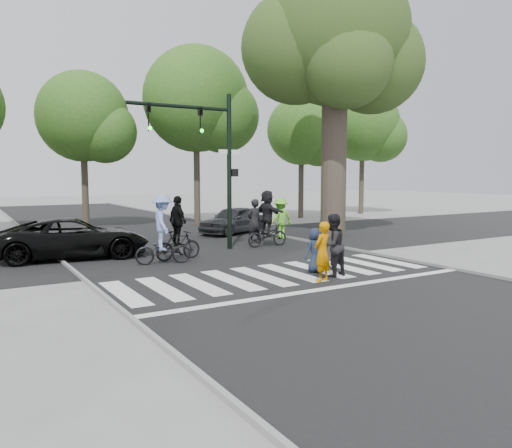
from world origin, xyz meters
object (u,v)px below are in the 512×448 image
(cyclist_right, at_px, (267,222))
(pedestrian_child, at_px, (315,250))
(traffic_signal, at_px, (209,149))
(pedestrian_adult, at_px, (332,245))
(car_suv, at_px, (74,238))
(cyclist_mid, at_px, (178,234))
(pedestrian_woman, at_px, (322,252))
(eucalyptus, at_px, (334,42))
(cyclist_left, at_px, (163,234))
(car_grey, at_px, (234,220))

(cyclist_right, bearing_deg, pedestrian_child, -107.11)
(traffic_signal, distance_m, pedestrian_child, 6.44)
(pedestrian_adult, relative_size, car_suv, 0.35)
(cyclist_mid, height_order, car_suv, cyclist_mid)
(pedestrian_adult, bearing_deg, cyclist_mid, -70.36)
(pedestrian_woman, height_order, pedestrian_adult, pedestrian_adult)
(cyclist_mid, bearing_deg, cyclist_right, 14.53)
(pedestrian_child, height_order, cyclist_right, cyclist_right)
(eucalyptus, relative_size, cyclist_right, 5.65)
(traffic_signal, xyz_separation_m, pedestrian_woman, (0.20, -6.64, -3.07))
(pedestrian_woman, relative_size, cyclist_mid, 0.75)
(cyclist_right, xyz_separation_m, car_suv, (-7.30, 1.11, -0.32))
(pedestrian_child, xyz_separation_m, pedestrian_adult, (0.06, -0.72, 0.23))
(cyclist_left, relative_size, cyclist_mid, 1.04)
(car_grey, bearing_deg, car_suv, -90.50)
(pedestrian_adult, distance_m, cyclist_right, 6.20)
(traffic_signal, bearing_deg, eucalyptus, 11.56)
(cyclist_mid, distance_m, cyclist_right, 4.46)
(traffic_signal, relative_size, pedestrian_child, 4.45)
(eucalyptus, bearing_deg, traffic_signal, -168.44)
(pedestrian_woman, height_order, cyclist_left, cyclist_left)
(pedestrian_woman, relative_size, car_suv, 0.32)
(pedestrian_woman, distance_m, pedestrian_child, 1.30)
(traffic_signal, distance_m, cyclist_left, 4.32)
(eucalyptus, bearing_deg, cyclist_right, -160.26)
(cyclist_left, bearing_deg, pedestrian_child, -46.83)
(pedestrian_child, relative_size, pedestrian_adult, 0.74)
(pedestrian_woman, bearing_deg, cyclist_left, -80.71)
(traffic_signal, relative_size, car_suv, 1.17)
(pedestrian_woman, bearing_deg, cyclist_mid, -89.72)
(eucalyptus, distance_m, car_grey, 9.67)
(traffic_signal, xyz_separation_m, cyclist_mid, (-1.86, -1.35, -2.99))
(pedestrian_adult, height_order, cyclist_left, cyclist_left)
(pedestrian_woman, xyz_separation_m, cyclist_left, (-2.79, 4.78, 0.16))
(pedestrian_woman, relative_size, cyclist_right, 0.72)
(cyclist_mid, relative_size, car_grey, 0.55)
(eucalyptus, relative_size, car_suv, 2.54)
(cyclist_right, bearing_deg, car_suv, 171.33)
(eucalyptus, bearing_deg, pedestrian_woman, -130.74)
(traffic_signal, xyz_separation_m, car_suv, (-4.85, 0.89, -3.19))
(pedestrian_child, height_order, car_suv, car_suv)
(traffic_signal, relative_size, car_grey, 1.50)
(pedestrian_woman, bearing_deg, eucalyptus, -151.74)
(cyclist_left, bearing_deg, cyclist_right, 17.90)
(traffic_signal, relative_size, eucalyptus, 0.46)
(pedestrian_child, distance_m, cyclist_right, 5.54)
(pedestrian_woman, relative_size, pedestrian_child, 1.23)
(cyclist_right, bearing_deg, cyclist_left, -162.10)
(pedestrian_child, relative_size, cyclist_right, 0.59)
(pedestrian_child, height_order, pedestrian_adult, pedestrian_adult)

